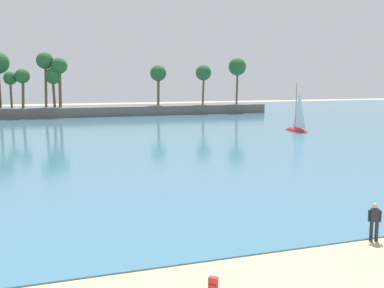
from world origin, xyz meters
name	(u,v)px	position (x,y,z in m)	size (l,w,h in m)	color
sea	(63,125)	(0.00, 63.70, 0.03)	(220.00, 113.53, 0.06)	teal
palm_headland	(49,95)	(-1.09, 80.48, 4.02)	(82.97, 6.57, 13.18)	#605B54
person_at_waterline	(374,221)	(8.95, 6.74, 0.89)	(0.49, 0.34, 1.67)	#23232D
backpack_by_trailer	(213,284)	(0.66, 4.64, 0.21)	(0.37, 0.37, 0.44)	red
sailboat_near_shore	(297,126)	(28.97, 45.00, 0.67)	(1.52, 4.72, 6.80)	red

